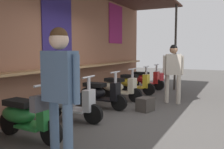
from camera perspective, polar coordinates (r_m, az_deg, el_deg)
ground_plane at (r=5.30m, az=3.67°, el=-10.54°), size 30.11×30.11×0.00m
market_stall_facade at (r=6.08m, az=-12.93°, el=8.64°), size 10.75×2.24×3.25m
scooter_green at (r=4.36m, az=-19.65°, el=-9.15°), size 0.47×1.40×0.97m
scooter_silver at (r=5.22m, az=-10.06°, el=-6.46°), size 0.47×1.40×0.97m
scooter_black at (r=6.24m, az=-3.14°, el=-4.39°), size 0.46×1.40×0.97m
scooter_cream at (r=7.23m, az=1.36°, el=-3.00°), size 0.49×1.40×0.97m
scooter_yellow at (r=8.29m, az=4.84°, el=-1.90°), size 0.46×1.40×0.97m
scooter_red at (r=9.39m, az=7.56°, el=-1.04°), size 0.46×1.40×0.97m
shopper_with_handbag at (r=3.00m, az=-12.34°, el=-2.10°), size 0.27×0.68×1.75m
shopper_browsing at (r=6.94m, az=14.02°, el=1.48°), size 0.42×0.65×1.64m
merchandise_crate at (r=6.03m, az=7.81°, el=-6.95°), size 0.46×0.40×0.33m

